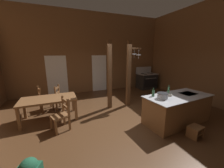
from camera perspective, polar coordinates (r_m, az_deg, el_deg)
The scene contains 18 objects.
ground_plane at distance 4.49m, azimuth 3.38°, elevation -16.31°, with size 9.07×8.25×0.10m, color #4C301C.
wall_back at distance 7.51m, azimuth -8.99°, elevation 13.02°, with size 9.07×0.14×4.30m, color brown.
wall_right at distance 6.85m, azimuth 38.15°, elevation 10.39°, with size 0.14×8.25×4.30m, color brown.
glazed_door_back_left at distance 7.34m, azimuth -22.85°, elevation 3.32°, with size 1.00×0.01×2.05m, color white.
glazed_panel_back_right at distance 7.63m, azimuth -5.53°, elevation 4.65°, with size 0.84×0.01×2.05m, color white.
kitchen_island at distance 4.69m, azimuth 26.47°, elevation -9.69°, with size 2.24×1.16×0.89m.
stove_range at distance 8.48m, azimuth 14.85°, elevation 1.41°, with size 1.16×0.85×1.32m.
support_post_with_pot_rack at distance 5.37m, azimuth 7.57°, elevation 5.16°, with size 0.62×0.20×2.65m.
support_post_center at distance 5.07m, azimuth -1.05°, elevation 3.73°, with size 0.14×0.14×2.65m.
step_stool at distance 4.26m, azimuth 32.58°, elevation -16.82°, with size 0.40×0.33×0.30m.
dining_table at distance 4.77m, azimuth -25.84°, elevation -6.61°, with size 1.72×0.94×0.74m.
ladderback_chair_near_window at distance 5.58m, azimuth -21.29°, elevation -5.55°, with size 0.56×0.56×0.95m.
ladderback_chair_by_post at distance 4.10m, azimuth -21.18°, elevation -12.41°, with size 0.57×0.57×0.95m.
ladderback_chair_at_table_end at distance 5.68m, azimuth -27.46°, elevation -5.84°, with size 0.54×0.54×0.95m.
stockpot_on_counter at distance 4.04m, azimuth 21.22°, elevation -4.82°, with size 0.37×0.31×0.17m.
mixing_bowl_on_counter at distance 4.38m, azimuth 23.57°, elevation -4.35°, with size 0.18×0.18×0.06m.
bottle_tall_on_counter at distance 4.15m, azimuth 17.55°, elevation -3.79°, with size 0.08×0.08×0.25m.
bottle_short_on_counter at distance 4.58m, azimuth 23.48°, elevation -2.52°, with size 0.06×0.06×0.29m.
Camera 1 is at (-1.67, -3.53, 2.17)m, focal length 20.93 mm.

